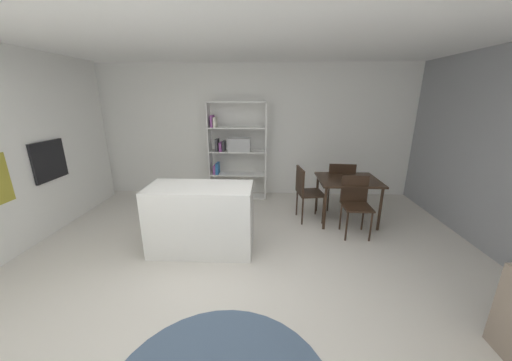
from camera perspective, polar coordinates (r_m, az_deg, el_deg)
name	(u,v)px	position (r m, az deg, el deg)	size (l,w,h in m)	color
ground_plane	(225,275)	(3.44, -6.41, -19.06)	(9.57, 9.57, 0.00)	beige
ceiling_slab	(215,18)	(2.86, -8.45, 30.42)	(6.96, 6.00, 0.06)	white
back_partition	(245,132)	(5.77, -2.39, 10.16)	(6.96, 0.06, 2.66)	white
built_in_oven	(49,160)	(5.15, -37.15, 3.36)	(0.06, 0.62, 0.59)	black
kitchen_island	(201,218)	(3.78, -11.32, -7.76)	(1.36, 0.65, 0.91)	white
open_bookshelf	(234,152)	(5.55, -4.58, 5.90)	(1.14, 0.31, 1.93)	white
dining_table	(348,184)	(4.75, 18.58, -0.62)	(0.97, 0.84, 0.73)	black
dining_chair_island_side	(305,189)	(4.62, 10.22, -1.70)	(0.46, 0.49, 0.91)	black
dining_chair_near	(355,200)	(4.38, 20.01, -3.84)	(0.41, 0.41, 0.89)	black
dining_chair_far	(340,181)	(5.19, 17.10, -0.18)	(0.49, 0.47, 0.90)	black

